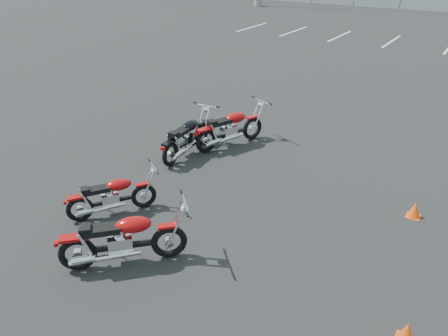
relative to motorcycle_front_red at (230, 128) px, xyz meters
The scene contains 8 objects.
ground 3.12m from the motorcycle_front_red, 69.63° to the right, with size 120.00×120.00×0.00m, color black.
motorcycle_front_red is the anchor object (origin of this frame).
motorcycle_second_black 1.24m from the motorcycle_front_red, 120.51° to the right, with size 0.83×2.15×1.05m.
motorcycle_third_red 4.11m from the motorcycle_front_red, 92.58° to the right, with size 1.32×1.71×0.90m.
motorcycle_rear_red 5.21m from the motorcycle_front_red, 77.91° to the right, with size 1.83×1.84×1.07m.
training_cone_near 5.00m from the motorcycle_front_red, 11.34° to the right, with size 0.27×0.27×0.32m.
training_cone_far 6.91m from the motorcycle_front_red, 37.96° to the right, with size 0.26×0.26×0.31m.
parking_line_stripes 17.18m from the motorcycle_front_red, 94.77° to the left, with size 15.12×4.00×0.01m.
Camera 1 is at (4.57, -6.24, 4.78)m, focal length 35.00 mm.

